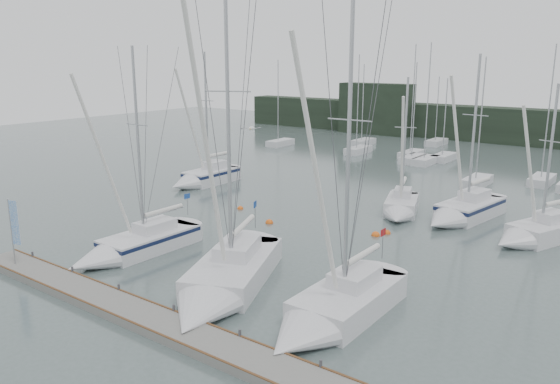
{
  "coord_description": "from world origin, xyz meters",
  "views": [
    {
      "loc": [
        19.68,
        -19.8,
        11.69
      ],
      "look_at": [
        1.43,
        5.0,
        4.19
      ],
      "focal_mm": 35.0,
      "sensor_mm": 36.0,
      "label": 1
    }
  ],
  "objects_px": {
    "buoy_b": "(387,234)",
    "buoy_d": "(376,236)",
    "sailboat_near_center": "(220,287)",
    "sailboat_mid_a": "(201,178)",
    "sailboat_mid_c": "(400,209)",
    "buoy_c": "(240,209)",
    "buoy_a": "(269,223)",
    "sailboat_mid_e": "(531,235)",
    "sailboat_near_left": "(128,248)",
    "dock_banner": "(14,226)",
    "sailboat_mid_d": "(460,213)",
    "sailboat_near_right": "(327,315)"
  },
  "relations": [
    {
      "from": "sailboat_mid_c",
      "to": "buoy_b",
      "type": "xyz_separation_m",
      "value": [
        1.09,
        -4.52,
        -0.56
      ]
    },
    {
      "from": "buoy_a",
      "to": "sailboat_near_center",
      "type": "bearing_deg",
      "value": -63.47
    },
    {
      "from": "sailboat_mid_c",
      "to": "dock_banner",
      "type": "distance_m",
      "value": 26.57
    },
    {
      "from": "sailboat_near_left",
      "to": "sailboat_mid_c",
      "type": "distance_m",
      "value": 20.45
    },
    {
      "from": "sailboat_mid_c",
      "to": "buoy_d",
      "type": "height_order",
      "value": "sailboat_mid_c"
    },
    {
      "from": "buoy_a",
      "to": "buoy_d",
      "type": "xyz_separation_m",
      "value": [
        7.64,
        1.97,
        0.0
      ]
    },
    {
      "from": "sailboat_mid_a",
      "to": "buoy_a",
      "type": "bearing_deg",
      "value": -25.26
    },
    {
      "from": "sailboat_mid_e",
      "to": "buoy_b",
      "type": "height_order",
      "value": "sailboat_mid_e"
    },
    {
      "from": "buoy_d",
      "to": "sailboat_near_left",
      "type": "bearing_deg",
      "value": -129.1
    },
    {
      "from": "sailboat_mid_c",
      "to": "sailboat_mid_a",
      "type": "bearing_deg",
      "value": 165.39
    },
    {
      "from": "buoy_a",
      "to": "buoy_d",
      "type": "relative_size",
      "value": 0.98
    },
    {
      "from": "sailboat_mid_c",
      "to": "sailboat_mid_e",
      "type": "distance_m",
      "value": 9.6
    },
    {
      "from": "sailboat_near_center",
      "to": "sailboat_mid_e",
      "type": "relative_size",
      "value": 1.57
    },
    {
      "from": "dock_banner",
      "to": "buoy_c",
      "type": "bearing_deg",
      "value": 63.37
    },
    {
      "from": "sailboat_mid_a",
      "to": "buoy_c",
      "type": "bearing_deg",
      "value": -26.84
    },
    {
      "from": "buoy_b",
      "to": "buoy_d",
      "type": "xyz_separation_m",
      "value": [
        -0.42,
        -0.88,
        0.0
      ]
    },
    {
      "from": "sailboat_near_right",
      "to": "dock_banner",
      "type": "height_order",
      "value": "sailboat_near_right"
    },
    {
      "from": "sailboat_near_left",
      "to": "sailboat_mid_e",
      "type": "distance_m",
      "value": 25.78
    },
    {
      "from": "sailboat_mid_c",
      "to": "buoy_b",
      "type": "distance_m",
      "value": 4.69
    },
    {
      "from": "sailboat_mid_c",
      "to": "buoy_a",
      "type": "distance_m",
      "value": 10.16
    },
    {
      "from": "sailboat_mid_d",
      "to": "buoy_d",
      "type": "relative_size",
      "value": 21.85
    },
    {
      "from": "sailboat_near_left",
      "to": "sailboat_mid_d",
      "type": "height_order",
      "value": "sailboat_near_left"
    },
    {
      "from": "sailboat_mid_c",
      "to": "buoy_c",
      "type": "xyz_separation_m",
      "value": [
        -11.22,
        -5.66,
        -0.56
      ]
    },
    {
      "from": "sailboat_mid_e",
      "to": "buoy_a",
      "type": "bearing_deg",
      "value": -135.46
    },
    {
      "from": "sailboat_near_left",
      "to": "buoy_b",
      "type": "relative_size",
      "value": 25.72
    },
    {
      "from": "sailboat_mid_e",
      "to": "dock_banner",
      "type": "height_order",
      "value": "sailboat_mid_e"
    },
    {
      "from": "sailboat_near_left",
      "to": "sailboat_mid_c",
      "type": "height_order",
      "value": "sailboat_near_left"
    },
    {
      "from": "sailboat_mid_a",
      "to": "buoy_d",
      "type": "xyz_separation_m",
      "value": [
        20.39,
        -4.04,
        -0.66
      ]
    },
    {
      "from": "buoy_c",
      "to": "sailboat_mid_a",
      "type": "bearing_deg",
      "value": 153.2
    },
    {
      "from": "sailboat_near_center",
      "to": "dock_banner",
      "type": "bearing_deg",
      "value": 176.45
    },
    {
      "from": "buoy_c",
      "to": "buoy_d",
      "type": "bearing_deg",
      "value": 1.21
    },
    {
      "from": "sailboat_mid_d",
      "to": "sailboat_mid_a",
      "type": "bearing_deg",
      "value": -163.72
    },
    {
      "from": "buoy_c",
      "to": "dock_banner",
      "type": "bearing_deg",
      "value": -95.12
    },
    {
      "from": "sailboat_mid_a",
      "to": "buoy_b",
      "type": "bearing_deg",
      "value": -8.67
    },
    {
      "from": "buoy_b",
      "to": "sailboat_near_right",
      "type": "bearing_deg",
      "value": -74.99
    },
    {
      "from": "sailboat_near_center",
      "to": "sailboat_mid_e",
      "type": "xyz_separation_m",
      "value": [
        10.65,
        18.31,
        -0.03
      ]
    },
    {
      "from": "sailboat_near_left",
      "to": "dock_banner",
      "type": "relative_size",
      "value": 3.51
    },
    {
      "from": "sailboat_near_left",
      "to": "buoy_d",
      "type": "bearing_deg",
      "value": 52.12
    },
    {
      "from": "buoy_c",
      "to": "buoy_d",
      "type": "relative_size",
      "value": 0.82
    },
    {
      "from": "sailboat_near_left",
      "to": "sailboat_mid_a",
      "type": "distance_m",
      "value": 19.52
    },
    {
      "from": "sailboat_mid_a",
      "to": "buoy_b",
      "type": "relative_size",
      "value": 25.42
    },
    {
      "from": "sailboat_near_right",
      "to": "sailboat_mid_a",
      "type": "bearing_deg",
      "value": 145.31
    },
    {
      "from": "sailboat_mid_c",
      "to": "dock_banner",
      "type": "xyz_separation_m",
      "value": [
        -12.79,
        -23.2,
        2.1
      ]
    },
    {
      "from": "sailboat_mid_e",
      "to": "sailboat_mid_c",
      "type": "bearing_deg",
      "value": -161.98
    },
    {
      "from": "sailboat_mid_c",
      "to": "sailboat_near_right",
      "type": "bearing_deg",
      "value": -93.9
    },
    {
      "from": "buoy_a",
      "to": "sailboat_mid_c",
      "type": "bearing_deg",
      "value": 46.65
    },
    {
      "from": "sailboat_near_center",
      "to": "sailboat_mid_a",
      "type": "xyz_separation_m",
      "value": [
        -18.62,
        17.76,
        0.06
      ]
    },
    {
      "from": "sailboat_near_left",
      "to": "sailboat_near_center",
      "type": "distance_m",
      "value": 8.58
    },
    {
      "from": "buoy_a",
      "to": "dock_banner",
      "type": "distance_m",
      "value": 17.07
    },
    {
      "from": "sailboat_near_center",
      "to": "dock_banner",
      "type": "distance_m",
      "value": 12.55
    }
  ]
}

